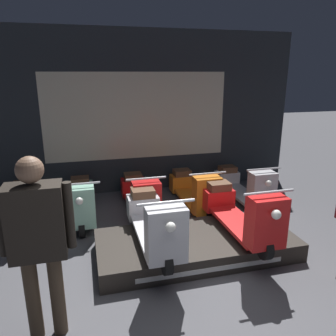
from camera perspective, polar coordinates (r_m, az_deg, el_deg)
name	(u,v)px	position (r m, az deg, el deg)	size (l,w,h in m)	color
ground_plane	(200,307)	(3.78, 5.63, -22.94)	(30.00, 30.00, 0.00)	#4C4C51
shop_wall_back	(137,113)	(6.64, -5.38, 9.43)	(6.61, 0.09, 3.20)	#23282D
display_platform	(196,245)	(4.60, 4.91, -13.20)	(2.66, 1.17, 0.25)	#2D2823
scooter_display_left	(154,222)	(4.19, -2.50, -9.38)	(0.62, 1.79, 0.85)	black
scooter_display_right	(240,212)	(4.57, 12.49, -7.52)	(0.62, 1.79, 0.85)	black
scooter_backrow_0	(16,207)	(5.79, -24.92, -6.21)	(0.62, 1.79, 0.85)	black
scooter_backrow_1	(81,201)	(5.68, -14.96, -5.61)	(0.62, 1.79, 0.85)	black
scooter_backrow_2	(140,196)	(5.75, -4.94, -4.83)	(0.62, 1.79, 0.85)	black
scooter_backrow_3	(194,191)	(5.98, 4.54, -3.96)	(0.62, 1.79, 0.85)	black
scooter_backrow_4	(244,186)	(6.37, 13.08, -3.08)	(0.62, 1.79, 0.85)	black
person_left_browsing	(38,234)	(3.09, -21.77, -10.67)	(0.63, 0.26, 1.74)	#473828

